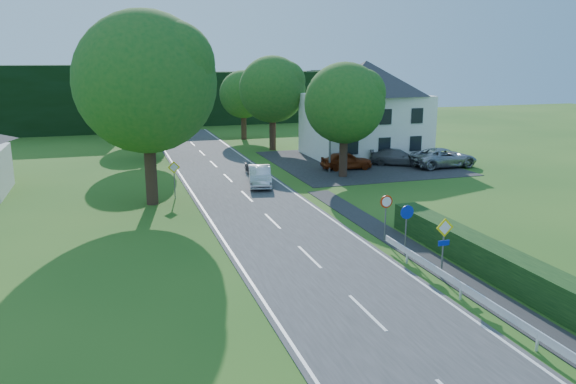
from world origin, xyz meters
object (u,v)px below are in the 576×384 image
object	(u,v)px
parked_car_red	(346,160)
parked_car_silver_b	(444,158)
motorcycle	(247,167)
streetlight	(329,116)
parked_car_grey	(397,157)
moving_car	(260,176)
parasol	(348,147)

from	to	relation	value
parked_car_red	parked_car_silver_b	world-z (taller)	parked_car_silver_b
motorcycle	parked_car_silver_b	distance (m)	16.27
streetlight	motorcycle	xyz separation A→B (m)	(-6.26, 1.27, -3.90)
parked_car_grey	motorcycle	bearing A→B (deg)	119.02
motorcycle	parked_car_red	distance (m)	8.13
parked_car_red	parked_car_silver_b	size ratio (longest dim) A/B	0.74
streetlight	moving_car	bearing A→B (deg)	-152.99
moving_car	parked_car_red	xyz separation A→B (m)	(8.28, 3.83, 0.00)
moving_car	parked_car_grey	world-z (taller)	moving_car
parked_car_silver_b	parasol	xyz separation A→B (m)	(-5.95, 6.03, 0.30)
streetlight	motorcycle	world-z (taller)	streetlight
parked_car_red	parasol	bearing A→B (deg)	-20.53
moving_car	parked_car_silver_b	size ratio (longest dim) A/B	0.76
moving_car	parked_car_red	distance (m)	9.12
moving_car	motorcycle	size ratio (longest dim) A/B	2.15
parked_car_red	parked_car_grey	xyz separation A→B (m)	(4.83, 0.40, -0.05)
streetlight	parked_car_silver_b	bearing A→B (deg)	-5.97
moving_car	parked_car_grey	distance (m)	13.78
moving_car	parked_car_red	bearing A→B (deg)	37.29
parked_car_red	parasol	size ratio (longest dim) A/B	1.72
parked_car_red	moving_car	bearing A→B (deg)	119.28
parked_car_silver_b	parasol	size ratio (longest dim) A/B	2.34
streetlight	parked_car_grey	size ratio (longest dim) A/B	1.77
parked_car_red	streetlight	bearing A→B (deg)	111.10
parked_car_silver_b	parasol	distance (m)	8.47
parked_car_grey	moving_car	bearing A→B (deg)	138.36
parked_car_grey	parasol	bearing A→B (deg)	64.76
parked_car_grey	parked_car_red	bearing A→B (deg)	125.22
moving_car	parked_car_silver_b	world-z (taller)	parked_car_silver_b
parked_car_grey	parasol	size ratio (longest dim) A/B	1.89
parked_car_red	parked_car_grey	bearing A→B (deg)	-80.79
motorcycle	parked_car_grey	bearing A→B (deg)	4.58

